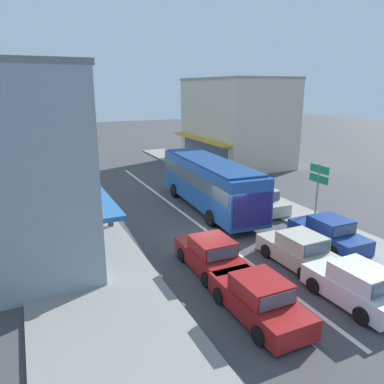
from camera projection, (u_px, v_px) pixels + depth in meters
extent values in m
plane|color=#3F3F42|center=(214.00, 236.00, 19.96)|extent=(140.00, 140.00, 0.00)
cube|color=silver|center=(184.00, 214.00, 23.45)|extent=(0.20, 28.00, 0.01)
cube|color=gray|center=(67.00, 219.00, 22.45)|extent=(5.20, 44.00, 0.14)
cube|color=gray|center=(250.00, 194.00, 27.68)|extent=(2.80, 44.00, 0.12)
cube|color=#23568E|center=(95.00, 195.00, 17.87)|extent=(1.10, 7.56, 0.20)
cube|color=#425160|center=(88.00, 222.00, 18.05)|extent=(0.06, 6.58, 1.80)
cube|color=#23568E|center=(64.00, 164.00, 25.19)|extent=(1.10, 7.73, 0.20)
cube|color=#425160|center=(59.00, 183.00, 25.38)|extent=(0.06, 6.72, 1.80)
cube|color=beige|center=(235.00, 122.00, 38.45)|extent=(7.13, 11.85, 8.33)
cube|color=gold|center=(200.00, 139.00, 37.23)|extent=(1.10, 10.90, 0.20)
cube|color=#425160|center=(204.00, 151.00, 37.76)|extent=(0.06, 9.48, 1.80)
cube|color=gray|center=(237.00, 79.00, 37.29)|extent=(7.29, 11.85, 0.24)
cube|color=#1E4C99|center=(209.00, 182.00, 24.08)|extent=(3.05, 10.91, 2.70)
cube|color=#425160|center=(209.00, 176.00, 23.97)|extent=(3.07, 10.48, 0.90)
cube|color=navy|center=(253.00, 210.00, 19.28)|extent=(2.25, 0.18, 1.76)
cube|color=navy|center=(210.00, 161.00, 23.69)|extent=(2.88, 10.04, 0.12)
cylinder|color=black|center=(174.00, 191.00, 26.97)|extent=(0.31, 0.97, 0.96)
cylinder|color=black|center=(206.00, 187.00, 27.86)|extent=(0.31, 0.97, 0.96)
cylinder|color=black|center=(211.00, 218.00, 21.32)|extent=(0.31, 0.97, 0.96)
cylinder|color=black|center=(249.00, 213.00, 22.22)|extent=(0.31, 0.97, 0.96)
cube|color=maroon|center=(258.00, 303.00, 12.91)|extent=(1.76, 4.22, 0.72)
cube|color=maroon|center=(261.00, 287.00, 12.65)|extent=(1.58, 1.82, 0.60)
cube|color=#425160|center=(246.00, 275.00, 13.45)|extent=(1.44, 0.07, 0.51)
cube|color=#425160|center=(278.00, 301.00, 11.85)|extent=(1.40, 0.07, 0.48)
cylinder|color=black|center=(219.00, 296.00, 13.71)|extent=(0.19, 0.62, 0.62)
cylinder|color=black|center=(258.00, 286.00, 14.42)|extent=(0.19, 0.62, 0.62)
cylinder|color=black|center=(259.00, 336.00, 11.52)|extent=(0.19, 0.62, 0.62)
cylinder|color=black|center=(302.00, 321.00, 12.23)|extent=(0.19, 0.62, 0.62)
cube|color=silver|center=(353.00, 289.00, 13.76)|extent=(1.76, 3.75, 0.76)
cube|color=silver|center=(362.00, 276.00, 13.31)|extent=(1.58, 1.95, 0.64)
cube|color=#425160|center=(340.00, 264.00, 14.15)|extent=(1.40, 0.10, 0.54)
cylinder|color=black|center=(313.00, 285.00, 14.42)|extent=(0.20, 0.63, 0.62)
cylinder|color=black|center=(344.00, 276.00, 15.13)|extent=(0.20, 0.63, 0.62)
cylinder|color=black|center=(362.00, 316.00, 12.51)|extent=(0.20, 0.63, 0.62)
cube|color=#B7B29E|center=(299.00, 254.00, 16.67)|extent=(1.83, 4.24, 0.72)
cube|color=#B7B29E|center=(302.00, 241.00, 16.41)|extent=(1.61, 1.84, 0.60)
cube|color=#425160|center=(288.00, 234.00, 17.20)|extent=(1.44, 0.10, 0.51)
cube|color=#425160|center=(317.00, 249.00, 15.61)|extent=(1.41, 0.10, 0.48)
cylinder|color=black|center=(266.00, 251.00, 17.45)|extent=(0.20, 0.62, 0.62)
cylinder|color=black|center=(295.00, 244.00, 18.18)|extent=(0.20, 0.62, 0.62)
cylinder|color=black|center=(304.00, 274.00, 15.28)|extent=(0.20, 0.62, 0.62)
cylinder|color=black|center=(335.00, 266.00, 16.00)|extent=(0.20, 0.62, 0.62)
cube|color=maroon|center=(211.00, 259.00, 16.24)|extent=(1.74, 4.21, 0.72)
cube|color=maroon|center=(212.00, 245.00, 15.97)|extent=(1.57, 1.81, 0.60)
cube|color=#425160|center=(203.00, 238.00, 16.78)|extent=(1.44, 0.07, 0.51)
cube|color=#425160|center=(223.00, 254.00, 15.16)|extent=(1.40, 0.07, 0.48)
cylinder|color=black|center=(182.00, 255.00, 17.05)|extent=(0.18, 0.62, 0.62)
cylinder|color=black|center=(215.00, 248.00, 17.74)|extent=(0.18, 0.62, 0.62)
cylinder|color=black|center=(206.00, 280.00, 14.84)|extent=(0.18, 0.62, 0.62)
cylinder|color=black|center=(243.00, 271.00, 15.53)|extent=(0.18, 0.62, 0.62)
cube|color=navy|center=(328.00, 236.00, 18.71)|extent=(1.75, 4.21, 0.72)
cube|color=navy|center=(331.00, 224.00, 18.44)|extent=(1.57, 1.81, 0.60)
cube|color=#425160|center=(317.00, 218.00, 19.25)|extent=(1.44, 0.07, 0.51)
cube|color=#425160|center=(345.00, 230.00, 17.64)|extent=(1.40, 0.07, 0.48)
cylinder|color=black|center=(297.00, 234.00, 19.53)|extent=(0.18, 0.62, 0.62)
cylinder|color=black|center=(323.00, 229.00, 20.21)|extent=(0.18, 0.62, 0.62)
cylinder|color=black|center=(333.00, 252.00, 17.32)|extent=(0.18, 0.62, 0.62)
cylinder|color=black|center=(360.00, 246.00, 18.00)|extent=(0.18, 0.62, 0.62)
cube|color=#B7B29E|center=(260.00, 203.00, 24.05)|extent=(1.82, 4.24, 0.72)
cube|color=#B7B29E|center=(262.00, 193.00, 23.78)|extent=(1.60, 1.84, 0.60)
cube|color=#425160|center=(254.00, 190.00, 24.59)|extent=(1.44, 0.10, 0.51)
cube|color=#425160|center=(270.00, 197.00, 22.97)|extent=(1.41, 0.09, 0.48)
cylinder|color=black|center=(239.00, 202.00, 24.89)|extent=(0.20, 0.62, 0.62)
cylinder|color=black|center=(261.00, 199.00, 25.54)|extent=(0.20, 0.62, 0.62)
cylinder|color=black|center=(260.00, 213.00, 22.66)|extent=(0.20, 0.62, 0.62)
cylinder|color=black|center=(283.00, 210.00, 23.31)|extent=(0.20, 0.62, 0.62)
cube|color=#561E19|center=(216.00, 183.00, 29.00)|extent=(1.78, 4.51, 0.76)
cube|color=#561E19|center=(218.00, 175.00, 28.50)|extent=(1.65, 2.61, 0.68)
cube|color=#425160|center=(210.00, 171.00, 29.66)|extent=(1.51, 0.07, 0.58)
cube|color=#425160|center=(227.00, 178.00, 27.34)|extent=(1.48, 0.07, 0.54)
cylinder|color=black|center=(198.00, 183.00, 29.89)|extent=(0.18, 0.62, 0.62)
cylinder|color=black|center=(217.00, 180.00, 30.59)|extent=(0.18, 0.62, 0.62)
cylinder|color=black|center=(214.00, 191.00, 27.52)|extent=(0.18, 0.62, 0.62)
cylinder|color=black|center=(234.00, 188.00, 28.22)|extent=(0.18, 0.62, 0.62)
cube|color=silver|center=(187.00, 169.00, 33.79)|extent=(1.67, 3.71, 0.76)
cube|color=silver|center=(189.00, 162.00, 33.34)|extent=(1.54, 1.91, 0.64)
cube|color=#425160|center=(184.00, 160.00, 34.19)|extent=(1.40, 0.07, 0.54)
cube|color=#425160|center=(193.00, 164.00, 32.50)|extent=(1.37, 0.07, 0.51)
cylinder|color=black|center=(174.00, 170.00, 34.48)|extent=(0.19, 0.62, 0.62)
cylinder|color=black|center=(190.00, 168.00, 35.15)|extent=(0.19, 0.62, 0.62)
cylinder|color=black|center=(184.00, 175.00, 32.55)|extent=(0.19, 0.62, 0.62)
cylinder|color=black|center=(201.00, 173.00, 33.22)|extent=(0.19, 0.62, 0.62)
cylinder|color=gray|center=(84.00, 153.00, 32.84)|extent=(0.12, 0.12, 4.20)
cube|color=black|center=(82.00, 133.00, 32.37)|extent=(0.24, 0.24, 0.68)
sphere|color=red|center=(84.00, 130.00, 32.36)|extent=(0.13, 0.13, 0.13)
sphere|color=black|center=(84.00, 133.00, 32.42)|extent=(0.13, 0.13, 0.13)
sphere|color=black|center=(84.00, 135.00, 32.48)|extent=(0.13, 0.13, 0.13)
cylinder|color=gray|center=(317.00, 195.00, 21.18)|extent=(0.10, 0.10, 3.60)
cube|color=#19753D|center=(320.00, 169.00, 20.75)|extent=(0.08, 1.40, 0.44)
cube|color=white|center=(320.00, 169.00, 20.77)|extent=(0.01, 1.10, 0.10)
cube|color=#19753D|center=(319.00, 179.00, 20.90)|extent=(0.08, 1.40, 0.44)
cube|color=white|center=(319.00, 179.00, 20.92)|extent=(0.01, 1.10, 0.10)
cylinder|color=#333338|center=(98.00, 197.00, 25.12)|extent=(0.14, 0.14, 0.84)
cylinder|color=#333338|center=(99.00, 198.00, 24.98)|extent=(0.14, 0.14, 0.84)
cube|color=black|center=(98.00, 187.00, 24.86)|extent=(0.29, 0.40, 0.56)
sphere|color=tan|center=(98.00, 181.00, 24.75)|extent=(0.22, 0.22, 0.22)
cylinder|color=black|center=(97.00, 186.00, 25.05)|extent=(0.09, 0.09, 0.54)
cylinder|color=black|center=(99.00, 188.00, 24.68)|extent=(0.09, 0.09, 0.54)
cube|color=brown|center=(100.00, 191.00, 24.68)|extent=(0.25, 0.15, 0.22)
cylinder|color=#333338|center=(86.00, 189.00, 27.04)|extent=(0.14, 0.14, 0.84)
cylinder|color=#333338|center=(83.00, 189.00, 26.98)|extent=(0.14, 0.14, 0.84)
cube|color=#478951|center=(84.00, 180.00, 26.82)|extent=(0.38, 0.25, 0.56)
sphere|color=#9E7051|center=(83.00, 174.00, 26.71)|extent=(0.22, 0.22, 0.22)
cylinder|color=#478951|center=(87.00, 180.00, 26.90)|extent=(0.09, 0.09, 0.54)
cylinder|color=#478951|center=(80.00, 180.00, 26.74)|extent=(0.09, 0.09, 0.54)
cylinder|color=#333338|center=(109.00, 219.00, 21.01)|extent=(0.14, 0.14, 0.84)
cylinder|color=#333338|center=(112.00, 219.00, 20.94)|extent=(0.14, 0.14, 0.84)
cube|color=beige|center=(110.00, 207.00, 20.79)|extent=(0.41, 0.41, 0.56)
sphere|color=#9E7051|center=(109.00, 200.00, 20.68)|extent=(0.22, 0.22, 0.22)
cylinder|color=beige|center=(106.00, 206.00, 20.87)|extent=(0.09, 0.09, 0.54)
cylinder|color=beige|center=(114.00, 207.00, 20.70)|extent=(0.09, 0.09, 0.54)
cube|color=brown|center=(115.00, 211.00, 20.74)|extent=(0.24, 0.24, 0.22)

